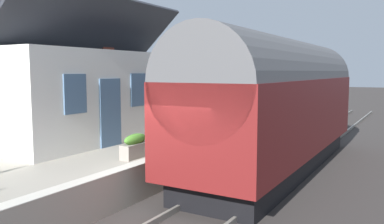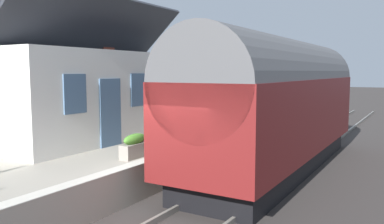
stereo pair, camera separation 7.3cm
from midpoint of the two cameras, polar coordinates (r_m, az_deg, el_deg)
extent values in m
plane|color=#383330|center=(9.63, -2.27, -13.72)|extent=(160.00, 160.00, 0.00)
cube|color=#A39B8C|center=(12.00, -18.27, -7.75)|extent=(32.00, 5.82, 0.92)
cube|color=beige|center=(10.04, -7.99, -7.43)|extent=(32.00, 0.36, 0.02)
cube|color=gray|center=(8.88, 6.84, -15.01)|extent=(52.00, 0.08, 0.14)
cube|color=gray|center=(9.52, -1.34, -13.51)|extent=(52.00, 0.08, 0.14)
cube|color=black|center=(13.35, 12.43, -6.70)|extent=(9.90, 2.29, 0.70)
cube|color=maroon|center=(13.11, 12.58, -0.29)|extent=(10.76, 2.70, 2.30)
cylinder|color=#515154|center=(13.03, 12.69, 4.74)|extent=(10.76, 2.65, 2.65)
cube|color=black|center=(13.56, 7.12, 1.23)|extent=(9.15, 0.03, 0.80)
cylinder|color=black|center=(16.39, 16.01, -4.45)|extent=(0.70, 2.16, 0.70)
cylinder|color=black|center=(10.42, 6.73, -10.19)|extent=(0.70, 2.16, 0.70)
cube|color=black|center=(18.27, 17.93, 2.55)|extent=(0.04, 2.16, 0.90)
cylinder|color=#F2EDCC|center=(18.37, 17.85, -0.49)|extent=(0.06, 0.24, 0.24)
cube|color=red|center=(18.46, 17.83, -1.88)|extent=(0.16, 2.56, 0.24)
cube|color=white|center=(13.76, -15.84, 2.27)|extent=(6.39, 3.37, 2.98)
cube|color=#2D3038|center=(13.22, -13.56, 12.02)|extent=(6.89, 1.94, 1.78)
cube|color=#2D3038|center=(14.43, -18.45, 11.35)|extent=(6.89, 1.94, 1.78)
cylinder|color=#2D3038|center=(13.91, -16.21, 14.84)|extent=(6.89, 0.16, 0.16)
cube|color=brown|center=(14.67, -12.74, 12.69)|extent=(0.56, 0.56, 2.19)
cube|color=slate|center=(12.33, -11.64, -0.09)|extent=(0.90, 0.06, 2.10)
cube|color=slate|center=(11.29, -16.51, 2.55)|extent=(0.80, 0.05, 1.10)
cube|color=slate|center=(13.34, -7.64, 3.23)|extent=(0.80, 0.05, 1.10)
cube|color=brown|center=(20.71, 6.40, 0.72)|extent=(1.42, 0.46, 0.06)
cube|color=brown|center=(20.61, 6.86, 1.33)|extent=(1.40, 0.17, 0.40)
cube|color=black|center=(20.24, 5.67, -0.05)|extent=(0.08, 0.36, 0.44)
cube|color=black|center=(21.23, 7.08, 0.22)|extent=(0.08, 0.36, 0.44)
cube|color=teal|center=(17.38, 5.14, -1.12)|extent=(0.93, 0.32, 0.38)
ellipsoid|color=#4C8C2D|center=(17.35, 5.15, -0.13)|extent=(0.84, 0.29, 0.29)
cube|color=gray|center=(10.69, -8.12, -5.57)|extent=(0.96, 0.32, 0.39)
ellipsoid|color=#4C8C2D|center=(10.63, -8.14, -3.92)|extent=(0.86, 0.29, 0.29)
cylinder|color=black|center=(17.52, 8.46, 3.76)|extent=(0.10, 0.10, 3.35)
cylinder|color=black|center=(17.53, 8.54, 8.74)|extent=(0.05, 0.50, 0.05)
cube|color=beige|center=(17.55, 8.56, 9.68)|extent=(0.24, 0.24, 0.32)
cone|color=black|center=(17.57, 8.57, 10.40)|extent=(0.32, 0.32, 0.14)
cylinder|color=#4C3828|center=(25.16, -18.24, 1.46)|extent=(0.42, 0.42, 2.82)
ellipsoid|color=#3D8438|center=(25.11, -18.43, 7.24)|extent=(3.55, 3.62, 3.21)
camera|label=1|loc=(0.04, -89.84, 0.02)|focal=36.58mm
camera|label=2|loc=(0.04, 90.16, -0.02)|focal=36.58mm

